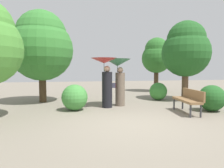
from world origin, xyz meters
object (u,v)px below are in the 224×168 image
Objects in this scene: tree_near_left at (42,45)px; tree_near_right at (186,49)px; person_right at (118,73)px; park_bench at (189,99)px; tree_mid_right at (157,56)px; person_left at (106,75)px.

tree_near_left reaches higher than tree_near_right.
person_right is 3.86m from tree_near_left.
tree_near_right is (1.54, 2.77, 2.03)m from park_bench.
tree_near_right is (3.63, 0.89, 1.14)m from person_right.
tree_mid_right reaches higher than park_bench.
tree_near_right is (4.22, 1.16, 1.25)m from person_left.
tree_mid_right is at bearing 172.19° from park_bench.
tree_mid_right is (3.83, 4.84, 1.08)m from person_right.
park_bench is 3.77m from tree_near_right.
park_bench is 0.40× the size of tree_near_right.
tree_near_left is 7.79m from tree_mid_right.
person_right is at bearing -65.67° from person_left.
person_right is 0.50× the size of tree_near_right.
tree_near_right is at bearing 157.68° from park_bench.
park_bench is at bearing -119.02° from tree_near_right.
tree_mid_right reaches higher than person_right.
person_right is at bearing -166.23° from tree_near_right.
park_bench is 0.36× the size of tree_near_left.
tree_near_left is at bearing -155.65° from tree_mid_right.
person_left is 1.29× the size of park_bench.
person_left is 4.55m from tree_near_right.
tree_mid_right is at bearing 24.35° from tree_near_left.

